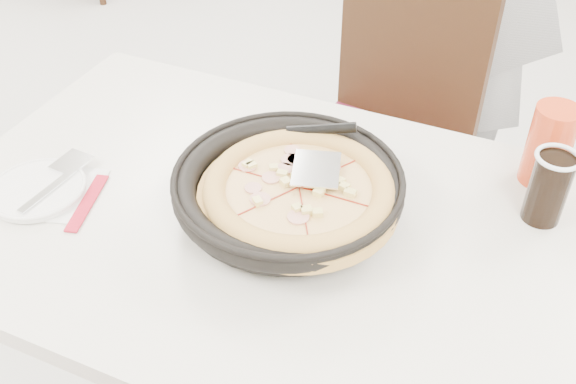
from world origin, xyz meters
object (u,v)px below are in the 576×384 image
at_px(chair_far, 375,152).
at_px(pizza_pan, 288,195).
at_px(main_table, 265,342).
at_px(side_plate, 38,190).
at_px(cola_glass, 548,189).
at_px(red_cup, 549,145).
at_px(pizza, 299,196).

height_order(chair_far, pizza_pan, chair_far).
relative_size(main_table, side_plate, 6.78).
distance_m(main_table, cola_glass, 0.67).
distance_m(main_table, side_plate, 0.57).
height_order(cola_glass, red_cup, red_cup).
xyz_separation_m(pizza, cola_glass, (0.39, 0.19, 0.00)).
distance_m(side_plate, red_cup, 0.96).
xyz_separation_m(main_table, pizza, (0.07, 0.01, 0.44)).
bearing_deg(main_table, pizza_pan, 22.97).
bearing_deg(chair_far, side_plate, 67.80).
bearing_deg(pizza, chair_far, 93.64).
bearing_deg(main_table, pizza, 4.11).
xyz_separation_m(chair_far, cola_glass, (0.43, -0.43, 0.34)).
relative_size(main_table, red_cup, 7.50).
height_order(pizza_pan, cola_glass, cola_glass).
xyz_separation_m(side_plate, cola_glass, (0.87, 0.31, 0.06)).
bearing_deg(red_cup, chair_far, 142.17).
xyz_separation_m(pizza_pan, pizza, (0.03, -0.01, 0.02)).
distance_m(main_table, pizza_pan, 0.42).
height_order(pizza_pan, side_plate, pizza_pan).
bearing_deg(pizza, red_cup, 38.86).
relative_size(chair_far, pizza_pan, 2.47).
relative_size(pizza_pan, side_plate, 2.17).
bearing_deg(main_table, chair_far, 86.94).
bearing_deg(cola_glass, chair_far, 134.79).
bearing_deg(cola_glass, main_table, -157.29).
bearing_deg(side_plate, red_cup, 26.65).
distance_m(pizza_pan, side_plate, 0.47).
relative_size(main_table, cola_glass, 9.23).
bearing_deg(pizza_pan, cola_glass, 22.69).
bearing_deg(chair_far, cola_glass, 142.89).
bearing_deg(pizza_pan, red_cup, 35.61).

